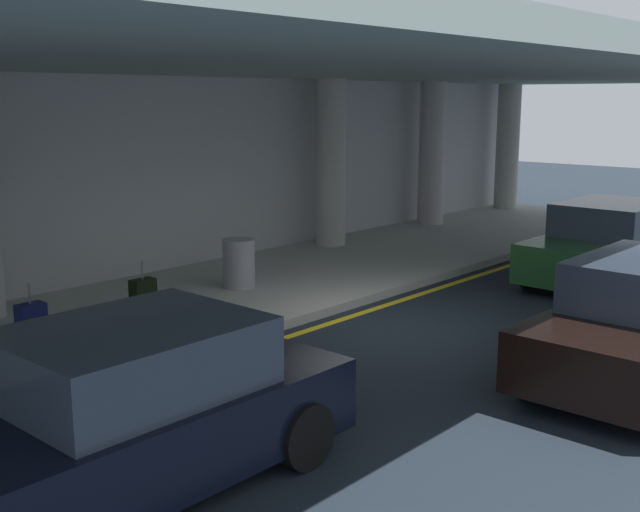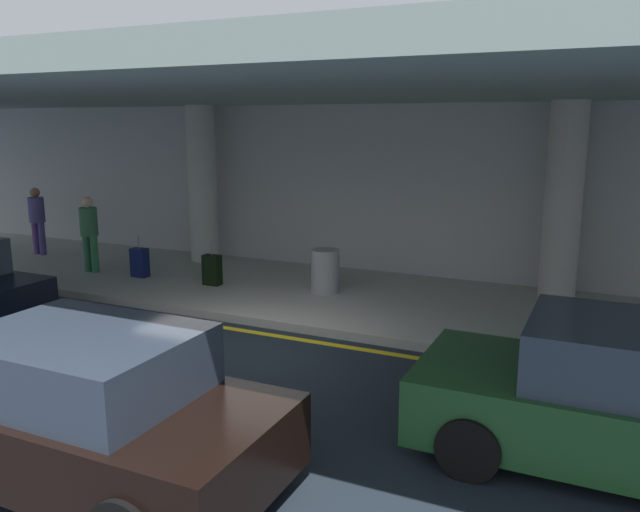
% 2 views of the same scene
% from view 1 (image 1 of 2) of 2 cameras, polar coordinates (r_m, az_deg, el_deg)
% --- Properties ---
extents(ground_plane, '(60.00, 60.00, 0.00)m').
position_cam_1_polar(ground_plane, '(11.87, 4.63, -5.20)').
color(ground_plane, '#1B232C').
extents(sidewalk, '(26.00, 4.20, 0.15)m').
position_cam_1_polar(sidewalk, '(13.87, -5.62, -2.44)').
color(sidewalk, '#AEAEA5').
rests_on(sidewalk, ground).
extents(lane_stripe_yellow, '(26.00, 0.14, 0.01)m').
position_cam_1_polar(lane_stripe_yellow, '(12.30, 1.92, -4.55)').
color(lane_stripe_yellow, yellow).
rests_on(lane_stripe_yellow, ground).
extents(support_column_left_mid, '(0.68, 0.68, 3.65)m').
position_cam_1_polar(support_column_left_mid, '(17.40, 0.77, 6.79)').
color(support_column_left_mid, '#B2ADA5').
rests_on(support_column_left_mid, sidewalk).
extents(support_column_center, '(0.68, 0.68, 3.65)m').
position_cam_1_polar(support_column_center, '(20.58, 8.16, 7.40)').
color(support_column_center, '#B1A8A7').
rests_on(support_column_center, sidewalk).
extents(support_column_right_mid, '(0.68, 0.68, 3.65)m').
position_cam_1_polar(support_column_right_mid, '(24.00, 13.52, 7.77)').
color(support_column_right_mid, '#A8AAA1').
rests_on(support_column_right_mid, sidewalk).
extents(ceiling_overhang, '(28.00, 13.20, 0.30)m').
position_cam_1_polar(ceiling_overhang, '(13.11, -4.44, 13.86)').
color(ceiling_overhang, gray).
rests_on(ceiling_overhang, support_column_far_left).
extents(terminal_back_wall, '(26.00, 0.30, 3.80)m').
position_cam_1_polar(terminal_back_wall, '(15.27, -11.52, 5.62)').
color(terminal_back_wall, '#AAACAF').
rests_on(terminal_back_wall, ground).
extents(car_black, '(4.10, 1.92, 1.50)m').
position_cam_1_polar(car_black, '(7.10, -13.84, -11.11)').
color(car_black, black).
rests_on(car_black, ground).
extents(car_dark_green, '(4.10, 1.92, 1.50)m').
position_cam_1_polar(car_dark_green, '(15.51, 20.30, 0.79)').
color(car_dark_green, '#1D4722').
rests_on(car_dark_green, ground).
extents(suitcase_upright_primary, '(0.36, 0.22, 0.90)m').
position_cam_1_polar(suitcase_upright_primary, '(10.93, -20.28, -4.85)').
color(suitcase_upright_primary, '#0E184A').
rests_on(suitcase_upright_primary, sidewalk).
extents(suitcase_upright_secondary, '(0.36, 0.22, 0.90)m').
position_cam_1_polar(suitcase_upright_secondary, '(11.89, -12.76, -3.11)').
color(suitcase_upright_secondary, black).
rests_on(suitcase_upright_secondary, sidewalk).
extents(trash_bin_steel, '(0.56, 0.56, 0.85)m').
position_cam_1_polar(trash_bin_steel, '(13.63, -5.93, -0.54)').
color(trash_bin_steel, gray).
rests_on(trash_bin_steel, sidewalk).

